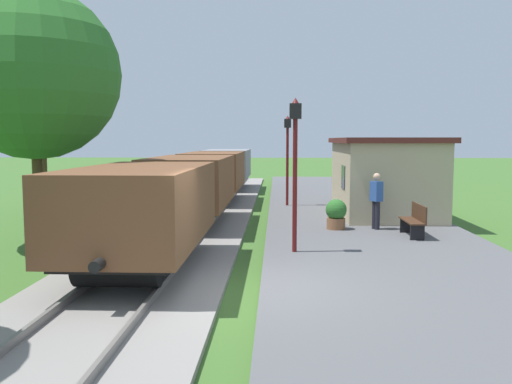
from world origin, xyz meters
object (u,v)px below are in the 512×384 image
object	(u,v)px
tree_trackside_far	(41,102)
lamp_post_near	(295,146)
person_waiting	(376,199)
tree_trackside_mid	(34,74)
freight_train	(204,179)
potted_planter	(336,214)
bench_down_platform	(364,191)
bench_near_hut	(415,220)
lamp_post_far	(287,144)
station_hut	(384,176)

from	to	relation	value
tree_trackside_far	lamp_post_near	bearing A→B (deg)	-40.04
person_waiting	tree_trackside_mid	bearing A→B (deg)	-13.14
freight_train	potted_planter	bearing A→B (deg)	-46.90
bench_down_platform	potted_planter	world-z (taller)	potted_planter
person_waiting	lamp_post_near	bearing A→B (deg)	30.81
bench_down_platform	tree_trackside_far	world-z (taller)	tree_trackside_far
lamp_post_near	bench_near_hut	bearing A→B (deg)	32.85
lamp_post_near	bench_down_platform	bearing A→B (deg)	72.45
person_waiting	bench_down_platform	bearing A→B (deg)	-118.66
bench_near_hut	lamp_post_far	xyz separation A→B (m)	(-3.44, 7.07, 2.08)
bench_near_hut	lamp_post_far	distance (m)	8.13
station_hut	bench_near_hut	xyz separation A→B (m)	(-0.02, -4.55, -0.93)
bench_down_platform	person_waiting	world-z (taller)	person_waiting
potted_planter	lamp_post_near	distance (m)	4.19
freight_train	bench_near_hut	world-z (taller)	freight_train
station_hut	lamp_post_near	distance (m)	7.69
potted_planter	tree_trackside_mid	bearing A→B (deg)	-170.03
person_waiting	tree_trackside_far	size ratio (longest dim) A/B	0.27
lamp_post_near	lamp_post_far	xyz separation A→B (m)	(0.00, 9.29, 0.00)
bench_down_platform	person_waiting	bearing A→B (deg)	-96.57
bench_near_hut	bench_down_platform	xyz separation A→B (m)	(0.00, 8.66, 0.00)
lamp_post_far	tree_trackside_far	xyz separation A→B (m)	(-9.75, -1.10, 1.63)
bench_near_hut	potted_planter	world-z (taller)	potted_planter
station_hut	lamp_post_near	size ratio (longest dim) A/B	1.57
bench_down_platform	lamp_post_near	world-z (taller)	lamp_post_near
bench_near_hut	lamp_post_far	world-z (taller)	lamp_post_far
freight_train	lamp_post_far	bearing A→B (deg)	14.86
tree_trackside_mid	station_hut	bearing A→B (deg)	24.77
bench_down_platform	tree_trackside_mid	distance (m)	14.46
freight_train	potted_planter	xyz separation A→B (m)	(4.71, -5.03, -0.67)
freight_train	bench_down_platform	distance (m)	7.24
bench_down_platform	lamp_post_near	xyz separation A→B (m)	(-3.44, -10.88, 2.08)
lamp_post_far	tree_trackside_far	world-z (taller)	tree_trackside_far
station_hut	lamp_post_far	distance (m)	4.44
bench_near_hut	tree_trackside_far	bearing A→B (deg)	155.65
station_hut	bench_down_platform	xyz separation A→B (m)	(-0.02, 4.11, -0.93)
person_waiting	potted_planter	xyz separation A→B (m)	(-1.21, -0.03, -0.46)
person_waiting	tree_trackside_mid	world-z (taller)	tree_trackside_mid
freight_train	lamp_post_far	distance (m)	3.73
tree_trackside_mid	person_waiting	bearing A→B (deg)	8.94
potted_planter	lamp_post_near	xyz separation A→B (m)	(-1.37, -3.38, 2.08)
lamp_post_far	tree_trackside_mid	size ratio (longest dim) A/B	0.52
tree_trackside_mid	tree_trackside_far	world-z (taller)	tree_trackside_mid
freight_train	bench_down_platform	bearing A→B (deg)	20.04
potted_planter	lamp_post_far	distance (m)	6.42
freight_train	lamp_post_far	xyz separation A→B (m)	(3.34, 0.89, 1.41)
bench_near_hut	lamp_post_near	distance (m)	4.59
potted_planter	freight_train	bearing A→B (deg)	133.10
freight_train	bench_near_hut	bearing A→B (deg)	-42.39
station_hut	lamp_post_near	world-z (taller)	lamp_post_near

